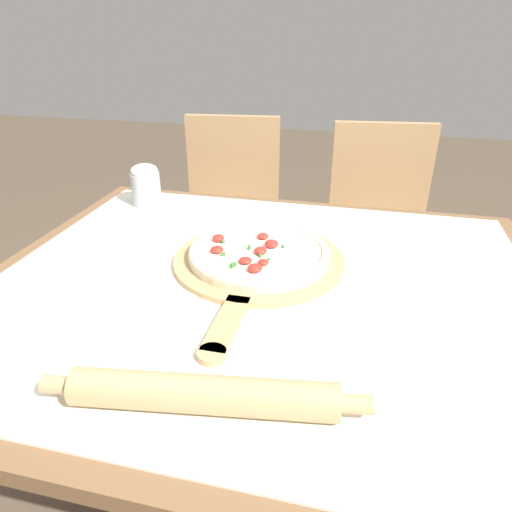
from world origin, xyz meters
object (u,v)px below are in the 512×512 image
Objects in this scene: rolling_pin at (204,394)px; chair_left at (231,212)px; pizza_peel at (257,263)px; chair_right at (378,225)px; flour_cup at (146,184)px; pizza at (259,252)px.

chair_left reaches higher than rolling_pin.
rolling_pin is 0.52× the size of chair_left.
chair_left is at bearing 104.81° from rolling_pin.
pizza_peel is 0.43m from rolling_pin.
chair_right is 0.91m from flour_cup.
pizza is 0.89m from chair_left.
rolling_pin is at bearing -86.75° from pizza_peel.
chair_left is at bearing 173.30° from chair_right.
rolling_pin is 3.80× the size of flour_cup.
rolling_pin is at bearing -81.39° from chair_left.
chair_right is at bearing 70.61° from pizza_peel.
pizza_peel is 1.21× the size of rolling_pin.
chair_left is at bearing 110.47° from pizza_peel.
pizza is at bearing 91.45° from pizza_peel.
pizza is 0.45m from rolling_pin.
chair_right is (0.26, 1.25, -0.25)m from rolling_pin.
flour_cup is at bearing -107.10° from chair_left.
chair_right reaches higher than pizza.
pizza_peel is at bearing -88.55° from pizza.
flour_cup is (-0.10, -0.52, 0.28)m from chair_left.
chair_right reaches higher than rolling_pin.
chair_left is 0.59m from chair_right.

